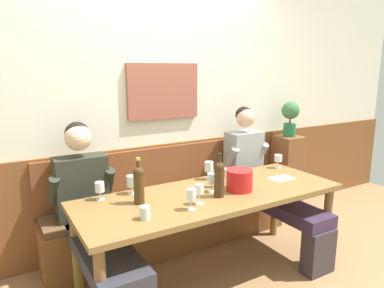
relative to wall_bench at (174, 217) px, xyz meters
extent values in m
cube|color=silver|center=(0.00, 0.26, 1.12)|extent=(6.80, 0.08, 2.80)
cube|color=#985140|center=(0.01, 0.20, 1.19)|extent=(0.72, 0.04, 0.51)
cube|color=brown|center=(0.00, 0.21, 0.20)|extent=(6.80, 0.03, 0.96)
cube|color=brown|center=(0.00, -0.02, -0.06)|extent=(2.40, 0.42, 0.44)
cube|color=brown|center=(0.00, -0.02, 0.18)|extent=(2.35, 0.39, 0.05)
cube|color=brown|center=(0.00, 0.17, 0.43)|extent=(2.40, 0.04, 0.45)
cube|color=brown|center=(0.00, -0.64, 0.43)|extent=(2.10, 0.77, 0.04)
cylinder|color=brown|center=(0.98, -0.96, 0.06)|extent=(0.07, 0.07, 0.69)
cylinder|color=brown|center=(-0.98, -0.32, 0.06)|extent=(0.07, 0.07, 0.69)
cylinder|color=brown|center=(0.98, -0.32, 0.06)|extent=(0.07, 0.07, 0.69)
cube|color=#32323B|center=(-0.85, -0.57, 0.15)|extent=(0.34, 1.02, 0.11)
cube|color=#2B2C23|center=(-0.85, -0.02, 0.46)|extent=(0.40, 0.20, 0.50)
sphere|color=beige|center=(-0.85, -0.03, 0.87)|extent=(0.21, 0.21, 0.21)
sphere|color=black|center=(-0.85, 0.00, 0.89)|extent=(0.19, 0.19, 0.19)
cylinder|color=#2B2C23|center=(-1.06, -0.06, 0.48)|extent=(0.08, 0.20, 0.27)
cylinder|color=#2B2C23|center=(-0.63, -0.06, 0.48)|extent=(0.08, 0.20, 0.27)
cube|color=#362D32|center=(0.81, -1.03, -0.09)|extent=(0.27, 0.14, 0.38)
cube|color=#372541|center=(0.81, -0.57, 0.15)|extent=(0.30, 1.02, 0.11)
cube|color=gray|center=(0.81, -0.02, 0.48)|extent=(0.36, 0.22, 0.55)
sphere|color=#D7AD8C|center=(0.81, -0.03, 0.91)|extent=(0.19, 0.19, 0.19)
sphere|color=black|center=(0.81, 0.00, 0.93)|extent=(0.18, 0.18, 0.18)
cylinder|color=gray|center=(0.62, -0.06, 0.51)|extent=(0.08, 0.20, 0.27)
cylinder|color=gray|center=(1.00, -0.06, 0.51)|extent=(0.08, 0.20, 0.27)
cylinder|color=red|center=(0.22, -0.70, 0.53)|extent=(0.21, 0.21, 0.17)
cylinder|color=#452E14|center=(-0.57, -0.55, 0.56)|extent=(0.08, 0.08, 0.22)
sphere|color=#452E14|center=(-0.57, -0.55, 0.68)|extent=(0.08, 0.08, 0.08)
cylinder|color=#452E14|center=(-0.57, -0.55, 0.73)|extent=(0.03, 0.03, 0.07)
cylinder|color=gold|center=(-0.57, -0.55, 0.78)|extent=(0.03, 0.03, 0.02)
cylinder|color=#3D2716|center=(0.00, -0.73, 0.56)|extent=(0.08, 0.08, 0.22)
sphere|color=#3D2716|center=(0.00, -0.73, 0.68)|extent=(0.08, 0.08, 0.08)
cylinder|color=#3D2716|center=(0.00, -0.73, 0.73)|extent=(0.03, 0.03, 0.07)
cylinder|color=black|center=(0.00, -0.73, 0.77)|extent=(0.03, 0.03, 0.02)
cylinder|color=silver|center=(-0.31, -0.85, 0.45)|extent=(0.06, 0.06, 0.00)
cylinder|color=silver|center=(-0.31, -0.85, 0.49)|extent=(0.01, 0.01, 0.07)
cylinder|color=silver|center=(-0.31, -0.85, 0.56)|extent=(0.07, 0.07, 0.07)
cylinder|color=#F5E190|center=(-0.31, -0.85, 0.53)|extent=(0.06, 0.06, 0.02)
cylinder|color=silver|center=(0.11, -0.55, 0.45)|extent=(0.06, 0.06, 0.00)
cylinder|color=silver|center=(0.11, -0.55, 0.49)|extent=(0.01, 0.01, 0.08)
cylinder|color=silver|center=(0.11, -0.55, 0.56)|extent=(0.07, 0.07, 0.06)
cylinder|color=silver|center=(-0.21, -0.79, 0.45)|extent=(0.06, 0.06, 0.00)
cylinder|color=silver|center=(-0.21, -0.79, 0.49)|extent=(0.01, 0.01, 0.08)
cylinder|color=silver|center=(-0.21, -0.79, 0.57)|extent=(0.06, 0.06, 0.06)
cylinder|color=silver|center=(-0.79, -0.34, 0.45)|extent=(0.06, 0.06, 0.00)
cylinder|color=silver|center=(-0.79, -0.34, 0.48)|extent=(0.01, 0.01, 0.06)
cylinder|color=silver|center=(-0.79, -0.34, 0.55)|extent=(0.07, 0.07, 0.07)
cylinder|color=#E9D387|center=(-0.79, -0.34, 0.53)|extent=(0.06, 0.06, 0.03)
cylinder|color=silver|center=(0.16, -0.34, 0.45)|extent=(0.06, 0.06, 0.00)
cylinder|color=silver|center=(0.16, -0.34, 0.49)|extent=(0.01, 0.01, 0.07)
cylinder|color=silver|center=(0.16, -0.34, 0.57)|extent=(0.08, 0.08, 0.08)
cylinder|color=beige|center=(0.16, -0.34, 0.54)|extent=(0.07, 0.07, 0.02)
cylinder|color=silver|center=(-0.54, -0.34, 0.45)|extent=(0.07, 0.07, 0.00)
cylinder|color=silver|center=(-0.54, -0.34, 0.48)|extent=(0.01, 0.01, 0.06)
cylinder|color=silver|center=(-0.54, -0.34, 0.55)|extent=(0.08, 0.08, 0.08)
cylinder|color=silver|center=(0.94, -0.38, 0.45)|extent=(0.06, 0.06, 0.00)
cylinder|color=silver|center=(0.94, -0.38, 0.49)|extent=(0.01, 0.01, 0.06)
cylinder|color=silver|center=(0.94, -0.38, 0.55)|extent=(0.07, 0.07, 0.07)
cylinder|color=#E8E187|center=(0.94, -0.38, 0.53)|extent=(0.07, 0.07, 0.02)
cylinder|color=silver|center=(0.01, -0.62, 0.45)|extent=(0.06, 0.06, 0.00)
cylinder|color=silver|center=(0.01, -0.62, 0.49)|extent=(0.01, 0.01, 0.07)
cylinder|color=silver|center=(0.01, -0.62, 0.56)|extent=(0.07, 0.07, 0.08)
cylinder|color=#E7E67A|center=(0.01, -0.62, 0.53)|extent=(0.06, 0.06, 0.02)
cylinder|color=silver|center=(0.33, -0.36, 0.49)|extent=(0.06, 0.06, 0.08)
cylinder|color=silver|center=(-0.64, -0.82, 0.49)|extent=(0.07, 0.07, 0.09)
cube|color=white|center=(0.73, -0.65, 0.45)|extent=(0.22, 0.16, 0.00)
cube|color=brown|center=(1.50, 0.03, 0.18)|extent=(0.28, 0.28, 0.92)
cylinder|color=#1F663C|center=(1.50, 0.03, 0.71)|extent=(0.14, 0.14, 0.15)
cylinder|color=brown|center=(1.50, 0.03, 0.82)|extent=(0.02, 0.02, 0.07)
sphere|color=#386D3F|center=(1.50, 0.03, 0.93)|extent=(0.20, 0.20, 0.20)
camera|label=1|loc=(-1.45, -2.79, 1.40)|focal=32.95mm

